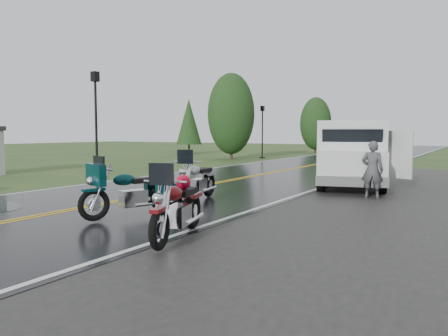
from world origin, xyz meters
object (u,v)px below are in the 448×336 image
motorcycle_red (159,212)px  lamp_post_far_left (262,132)px  van_white (322,156)px  person_at_van (372,171)px  motorcycle_teal (94,191)px  motorcycle_silver (184,181)px  lamp_post_near_left (96,122)px

motorcycle_red → lamp_post_far_left: size_ratio=0.59×
van_white → person_at_van: van_white is taller
motorcycle_teal → person_at_van: bearing=77.7°
motorcycle_red → person_at_van: (1.54, 7.62, 0.15)m
motorcycle_teal → motorcycle_silver: (0.42, 2.57, 0.01)m
motorcycle_silver → person_at_van: (3.76, 3.99, 0.13)m
motorcycle_teal → van_white: bearing=91.3°
lamp_post_near_left → lamp_post_far_left: size_ratio=1.22×
person_at_van → lamp_post_near_left: bearing=-15.6°
motorcycle_teal → van_white: size_ratio=0.39×
motorcycle_red → lamp_post_near_left: bearing=123.7°
motorcycle_teal → motorcycle_silver: bearing=100.9°
motorcycle_red → van_white: bearing=73.7°
motorcycle_red → motorcycle_teal: size_ratio=0.98×
motorcycle_silver → lamp_post_far_left: size_ratio=0.61×
motorcycle_teal → motorcycle_silver: 2.61m
motorcycle_red → person_at_van: 7.77m
motorcycle_red → person_at_van: size_ratio=1.39×
motorcycle_red → person_at_van: person_at_van is taller
motorcycle_teal → motorcycle_silver: size_ratio=0.99×
motorcycle_red → person_at_van: bearing=61.1°
motorcycle_teal → lamp_post_near_left: 11.85m
lamp_post_far_left → motorcycle_teal: bearing=-72.1°
motorcycle_silver → person_at_van: bearing=35.0°
motorcycle_red → motorcycle_teal: motorcycle_teal is taller
person_at_van → motorcycle_teal: bearing=48.2°
motorcycle_red → lamp_post_far_left: lamp_post_far_left is taller
van_white → lamp_post_near_left: size_ratio=1.26×
lamp_post_far_left → lamp_post_near_left: bearing=-94.8°
motorcycle_teal → person_at_van: 7.78m
motorcycle_red → motorcycle_teal: 2.84m
lamp_post_near_left → motorcycle_silver: bearing=-30.9°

